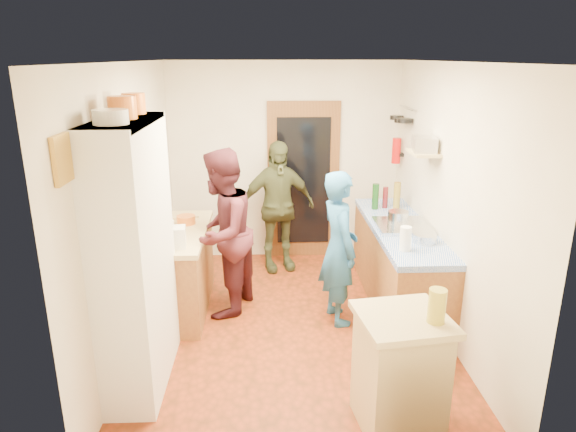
{
  "coord_description": "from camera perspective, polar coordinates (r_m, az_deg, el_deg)",
  "views": [
    {
      "loc": [
        -0.24,
        -4.68,
        2.65
      ],
      "look_at": [
        -0.03,
        0.15,
        1.14
      ],
      "focal_mm": 32.0,
      "sensor_mm": 36.0,
      "label": 1
    }
  ],
  "objects": [
    {
      "name": "floor",
      "position": [
        5.39,
        0.42,
        -12.2
      ],
      "size": [
        3.0,
        4.0,
        0.02
      ],
      "primitive_type": "cube",
      "color": "#943213",
      "rests_on": "ground"
    },
    {
      "name": "ceiling",
      "position": [
        4.68,
        0.49,
        16.9
      ],
      "size": [
        3.0,
        4.0,
        0.02
      ],
      "primitive_type": "cube",
      "color": "silver",
      "rests_on": "ground"
    },
    {
      "name": "wall_back",
      "position": [
        6.83,
        -0.4,
        5.99
      ],
      "size": [
        3.0,
        0.02,
        2.6
      ],
      "primitive_type": "cube",
      "color": "beige",
      "rests_on": "ground"
    },
    {
      "name": "wall_front",
      "position": [
        3.0,
        2.42,
        -9.38
      ],
      "size": [
        3.0,
        0.02,
        2.6
      ],
      "primitive_type": "cube",
      "color": "beige",
      "rests_on": "ground"
    },
    {
      "name": "wall_left",
      "position": [
        5.03,
        -16.99,
        1.05
      ],
      "size": [
        0.02,
        4.0,
        2.6
      ],
      "primitive_type": "cube",
      "color": "beige",
      "rests_on": "ground"
    },
    {
      "name": "wall_right",
      "position": [
        5.17,
        17.41,
        1.45
      ],
      "size": [
        0.02,
        4.0,
        2.6
      ],
      "primitive_type": "cube",
      "color": "beige",
      "rests_on": "ground"
    },
    {
      "name": "door_frame",
      "position": [
        6.86,
        1.71,
        3.89
      ],
      "size": [
        0.95,
        0.06,
        2.1
      ],
      "primitive_type": "cube",
      "color": "brown",
      "rests_on": "ground"
    },
    {
      "name": "door_glass",
      "position": [
        6.82,
        1.73,
        3.82
      ],
      "size": [
        0.7,
        0.02,
        1.7
      ],
      "primitive_type": "cube",
      "color": "black",
      "rests_on": "door_frame"
    },
    {
      "name": "hutch_body",
      "position": [
        4.31,
        -16.58,
        -4.46
      ],
      "size": [
        0.4,
        1.2,
        2.2
      ],
      "primitive_type": "cube",
      "color": "white",
      "rests_on": "ground"
    },
    {
      "name": "hutch_top_shelf",
      "position": [
        4.05,
        -17.9,
        9.9
      ],
      "size": [
        0.4,
        1.14,
        0.04
      ],
      "primitive_type": "cube",
      "color": "white",
      "rests_on": "hutch_body"
    },
    {
      "name": "plate_stack",
      "position": [
        3.77,
        -19.11,
        10.36
      ],
      "size": [
        0.24,
        0.24,
        0.1
      ],
      "primitive_type": "cylinder",
      "color": "white",
      "rests_on": "hutch_top_shelf"
    },
    {
      "name": "orange_pot_a",
      "position": [
        4.07,
        -17.93,
        11.4
      ],
      "size": [
        0.21,
        0.21,
        0.17
      ],
      "primitive_type": "cylinder",
      "color": "orange",
      "rests_on": "hutch_top_shelf"
    },
    {
      "name": "orange_pot_b",
      "position": [
        4.4,
        -16.77,
        11.88
      ],
      "size": [
        0.19,
        0.19,
        0.16
      ],
      "primitive_type": "cylinder",
      "color": "orange",
      "rests_on": "hutch_top_shelf"
    },
    {
      "name": "left_counter_base",
      "position": [
        5.67,
        -12.07,
        -6.12
      ],
      "size": [
        0.6,
        1.4,
        0.85
      ],
      "primitive_type": "cube",
      "color": "#98642A",
      "rests_on": "ground"
    },
    {
      "name": "left_counter_top",
      "position": [
        5.51,
        -12.37,
        -1.82
      ],
      "size": [
        0.64,
        1.44,
        0.05
      ],
      "primitive_type": "cube",
      "color": "tan",
      "rests_on": "left_counter_base"
    },
    {
      "name": "toaster",
      "position": [
        5.0,
        -12.82,
        -2.34
      ],
      "size": [
        0.28,
        0.21,
        0.2
      ],
      "primitive_type": "cube",
      "rotation": [
        0.0,
        0.0,
        0.11
      ],
      "color": "white",
      "rests_on": "left_counter_top"
    },
    {
      "name": "kettle",
      "position": [
        5.3,
        -13.31,
        -1.4
      ],
      "size": [
        0.16,
        0.16,
        0.17
      ],
      "primitive_type": "cylinder",
      "rotation": [
        0.0,
        0.0,
        -0.03
      ],
      "color": "white",
      "rests_on": "left_counter_top"
    },
    {
      "name": "orange_bowl",
      "position": [
        5.68,
        -11.25,
        -0.41
      ],
      "size": [
        0.22,
        0.22,
        0.09
      ],
      "primitive_type": "cylinder",
      "rotation": [
        0.0,
        0.0,
        -0.08
      ],
      "color": "orange",
      "rests_on": "left_counter_top"
    },
    {
      "name": "chopping_board",
      "position": [
        5.95,
        -11.45,
        0.05
      ],
      "size": [
        0.35,
        0.29,
        0.02
      ],
      "primitive_type": "cube",
      "rotation": [
        0.0,
        0.0,
        0.26
      ],
      "color": "tan",
      "rests_on": "left_counter_top"
    },
    {
      "name": "right_counter_base",
      "position": [
        5.82,
        12.12,
        -5.56
      ],
      "size": [
        0.6,
        2.2,
        0.84
      ],
      "primitive_type": "cube",
      "color": "#98642A",
      "rests_on": "ground"
    },
    {
      "name": "right_counter_top",
      "position": [
        5.66,
        12.41,
        -1.36
      ],
      "size": [
        0.62,
        2.22,
        0.06
      ],
      "primitive_type": "cube",
      "color": "blue",
      "rests_on": "right_counter_base"
    },
    {
      "name": "hob",
      "position": [
        5.59,
        12.59,
        -1.06
      ],
      "size": [
        0.55,
        0.58,
        0.04
      ],
      "primitive_type": "cube",
      "color": "silver",
      "rests_on": "right_counter_top"
    },
    {
      "name": "pot_on_hob",
      "position": [
        5.56,
        12.13,
        -0.16
      ],
      "size": [
        0.22,
        0.22,
        0.14
      ],
      "primitive_type": "cylinder",
      "color": "silver",
      "rests_on": "hob"
    },
    {
      "name": "bottle_a",
      "position": [
        6.18,
        9.69,
        2.16
      ],
      "size": [
        0.1,
        0.1,
        0.31
      ],
      "primitive_type": "cylinder",
      "rotation": [
        0.0,
        0.0,
        0.34
      ],
      "color": "#143F14",
      "rests_on": "right_counter_top"
    },
    {
      "name": "bottle_b",
      "position": [
        6.25,
        10.75,
        2.04
      ],
      "size": [
        0.07,
        0.07,
        0.25
      ],
      "primitive_type": "cylinder",
      "rotation": [
        0.0,
        0.0,
        -0.12
      ],
      "color": "#591419",
      "rests_on": "right_counter_top"
    },
    {
      "name": "bottle_c",
      "position": [
        6.24,
        12.01,
        2.25
      ],
      "size": [
        0.1,
        0.1,
        0.32
      ],
      "primitive_type": "cylinder",
      "rotation": [
        0.0,
        0.0,
        -0.3
      ],
      "color": "olive",
      "rests_on": "right_counter_top"
    },
    {
      "name": "paper_towel",
      "position": [
        4.92,
        12.91,
        -2.48
      ],
      "size": [
        0.13,
        0.13,
        0.23
      ],
      "primitive_type": "cylinder",
      "rotation": [
        0.0,
        0.0,
        -0.29
      ],
      "color": "white",
      "rests_on": "right_counter_top"
    },
    {
      "name": "mixing_bowl",
      "position": [
        5.19,
        14.95,
        -2.4
      ],
      "size": [
        0.28,
        0.28,
        0.09
      ],
      "primitive_type": "cylinder",
      "rotation": [
        0.0,
        0.0,
        0.26
      ],
      "color": "silver",
      "rests_on": "right_counter_top"
    },
    {
      "name": "island_base",
      "position": [
        3.99,
        12.25,
        -16.87
      ],
      "size": [
        0.62,
        0.62,
        0.86
      ],
      "primitive_type": "cube",
      "rotation": [
        0.0,
        0.0,
        0.14
      ],
      "color": "tan",
      "rests_on": "ground"
    },
    {
      "name": "island_top",
      "position": [
        3.76,
        12.7,
        -11.11
      ],
      "size": [
        0.7,
        0.7,
        0.05
      ],
      "primitive_type": "cube",
      "rotation": [
        0.0,
        0.0,
        0.14
      ],
      "color": "tan",
      "rests_on": "island_base"
    },
    {
      "name": "cutting_board",
      "position": [
        3.77,
        11.71,
        -10.72
      ],
      "size": [
        0.39,
        0.33,
        0.02
      ],
      "primitive_type": "cube",
      "rotation": [
        0.0,
        0.0,
        0.14
      ],
      "color": "white",
      "rests_on": "island_top"
    },
    {
      "name": "oil_jar",
      "position": [
        3.67,
        16.22,
        -9.57
      ],
      "size": [
        0.14,
        0.14,
        0.24
      ],
      "primitive_type": "cylinder",
      "rotation": [
        0.0,
        0.0,
        0.14
      ],
      "color": "#AD9E2D",
      "rests_on": "island_top"
    },
    {
      "name": "pan_rail",
      "position": [
        6.46,
        13.08,
        11.62
      ],
      "size": [
        0.02,
        0.65,
        0.02
      ],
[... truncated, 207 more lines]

